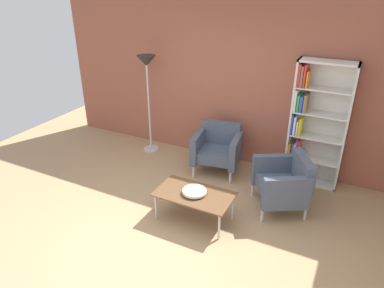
{
  "coord_description": "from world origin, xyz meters",
  "views": [
    {
      "loc": [
        1.98,
        -2.85,
        2.94
      ],
      "look_at": [
        0.12,
        0.84,
        0.95
      ],
      "focal_mm": 32.9,
      "sensor_mm": 36.0,
      "label": 1
    }
  ],
  "objects_px": {
    "armchair_spare_guest": "(218,148)",
    "coffee_table_low": "(194,196)",
    "bookshelf_tall": "(312,124)",
    "decorative_bowl": "(194,191)",
    "floor_lamp_torchiere": "(147,73)",
    "armchair_by_bookshelf": "(285,182)"
  },
  "relations": [
    {
      "from": "coffee_table_low",
      "to": "armchair_spare_guest",
      "type": "bearing_deg",
      "value": 100.18
    },
    {
      "from": "armchair_spare_guest",
      "to": "armchair_by_bookshelf",
      "type": "xyz_separation_m",
      "value": [
        1.22,
        -0.55,
        0.0
      ]
    },
    {
      "from": "bookshelf_tall",
      "to": "armchair_spare_guest",
      "type": "xyz_separation_m",
      "value": [
        -1.36,
        -0.35,
        -0.53
      ]
    },
    {
      "from": "coffee_table_low",
      "to": "decorative_bowl",
      "type": "height_order",
      "value": "decorative_bowl"
    },
    {
      "from": "bookshelf_tall",
      "to": "decorative_bowl",
      "type": "bearing_deg",
      "value": -123.43
    },
    {
      "from": "coffee_table_low",
      "to": "decorative_bowl",
      "type": "relative_size",
      "value": 3.12
    },
    {
      "from": "bookshelf_tall",
      "to": "decorative_bowl",
      "type": "xyz_separation_m",
      "value": [
        -1.12,
        -1.69,
        -0.51
      ]
    },
    {
      "from": "bookshelf_tall",
      "to": "floor_lamp_torchiere",
      "type": "height_order",
      "value": "bookshelf_tall"
    },
    {
      "from": "armchair_by_bookshelf",
      "to": "bookshelf_tall",
      "type": "bearing_deg",
      "value": 141.49
    },
    {
      "from": "decorative_bowl",
      "to": "armchair_by_bookshelf",
      "type": "relative_size",
      "value": 0.34
    },
    {
      "from": "bookshelf_tall",
      "to": "floor_lamp_torchiere",
      "type": "distance_m",
      "value": 2.81
    },
    {
      "from": "coffee_table_low",
      "to": "armchair_spare_guest",
      "type": "xyz_separation_m",
      "value": [
        -0.24,
        1.34,
        0.05
      ]
    },
    {
      "from": "bookshelf_tall",
      "to": "floor_lamp_torchiere",
      "type": "bearing_deg",
      "value": -176.0
    },
    {
      "from": "floor_lamp_torchiere",
      "to": "bookshelf_tall",
      "type": "bearing_deg",
      "value": 4.0
    },
    {
      "from": "decorative_bowl",
      "to": "floor_lamp_torchiere",
      "type": "relative_size",
      "value": 0.18
    },
    {
      "from": "decorative_bowl",
      "to": "floor_lamp_torchiere",
      "type": "distance_m",
      "value": 2.44
    },
    {
      "from": "bookshelf_tall",
      "to": "coffee_table_low",
      "type": "height_order",
      "value": "bookshelf_tall"
    },
    {
      "from": "decorative_bowl",
      "to": "floor_lamp_torchiere",
      "type": "bearing_deg",
      "value": 137.62
    },
    {
      "from": "bookshelf_tall",
      "to": "armchair_by_bookshelf",
      "type": "height_order",
      "value": "bookshelf_tall"
    },
    {
      "from": "armchair_spare_guest",
      "to": "armchair_by_bookshelf",
      "type": "distance_m",
      "value": 1.34
    },
    {
      "from": "armchair_spare_guest",
      "to": "coffee_table_low",
      "type": "bearing_deg",
      "value": -88.7
    },
    {
      "from": "armchair_spare_guest",
      "to": "floor_lamp_torchiere",
      "type": "relative_size",
      "value": 0.46
    }
  ]
}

